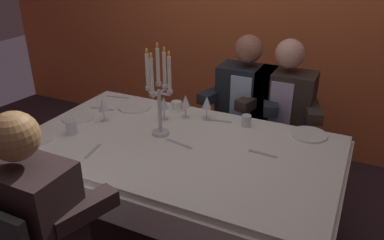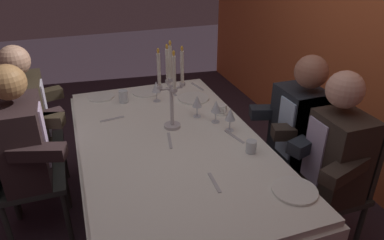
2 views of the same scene
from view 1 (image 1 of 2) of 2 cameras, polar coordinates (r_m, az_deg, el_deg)
ground_plane at (r=2.76m, az=-1.82°, el=-17.13°), size 12.00×12.00×0.00m
back_wall at (r=3.63m, az=10.48°, el=16.72°), size 6.00×0.12×2.70m
dining_table at (r=2.38m, az=-2.03°, el=-5.99°), size 1.94×1.14×0.74m
candelabra at (r=2.33m, az=-4.96°, el=4.04°), size 0.19×0.19×0.59m
dinner_plate_0 at (r=2.55m, az=-22.16°, el=-2.57°), size 0.20×0.20×0.01m
dinner_plate_1 at (r=2.85m, az=-8.59°, el=1.95°), size 0.24×0.24×0.01m
dinner_plate_2 at (r=2.52m, az=17.08°, el=-2.09°), size 0.23×0.23×0.01m
dinner_plate_3 at (r=2.76m, az=-16.57°, el=0.41°), size 0.23×0.23×0.01m
wine_glass_0 at (r=2.62m, az=-0.97°, el=2.76°), size 0.07×0.07×0.16m
wine_glass_1 at (r=2.63m, az=-13.16°, el=2.16°), size 0.07×0.07×0.16m
wine_glass_2 at (r=2.60m, az=-4.25°, el=2.45°), size 0.07×0.07×0.16m
wine_glass_3 at (r=2.60m, az=2.23°, el=2.51°), size 0.07×0.07×0.16m
water_tumbler_0 at (r=2.53m, az=-17.57°, el=-1.02°), size 0.07×0.07×0.10m
water_tumbler_1 at (r=2.55m, az=8.12°, el=-0.09°), size 0.06×0.06×0.08m
coffee_cup_0 at (r=2.79m, az=-2.29°, el=2.13°), size 0.13×0.12×0.06m
knife_0 at (r=2.31m, az=-1.93°, el=-3.55°), size 0.19×0.05×0.01m
fork_1 at (r=2.31m, az=-14.62°, el=-4.52°), size 0.04×0.17×0.01m
knife_2 at (r=2.87m, az=-13.27°, el=1.63°), size 0.19×0.05×0.01m
knife_3 at (r=3.06m, az=-11.01°, el=3.37°), size 0.19×0.05×0.01m
fork_4 at (r=2.25m, az=10.51°, el=-4.96°), size 0.17×0.03×0.01m
knife_5 at (r=2.61m, az=3.90°, el=-0.13°), size 0.19×0.06×0.01m
seated_diner_1 at (r=1.91m, az=-23.00°, el=-13.04°), size 0.63×0.48×1.24m
seated_diner_2 at (r=3.03m, az=8.05°, el=3.17°), size 0.63×0.48×1.24m
seated_diner_3 at (r=2.96m, az=13.65°, el=2.17°), size 0.63×0.48×1.24m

